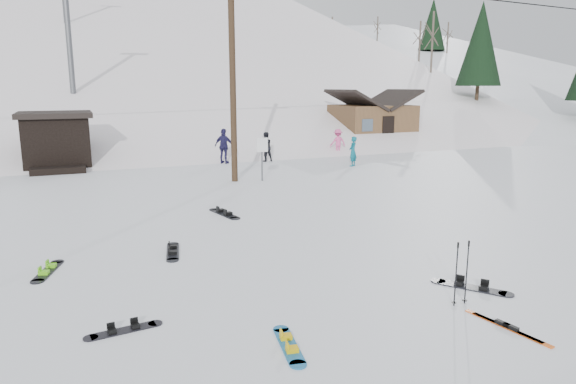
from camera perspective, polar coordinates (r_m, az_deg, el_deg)
name	(u,v)px	position (r m, az deg, el deg)	size (l,w,h in m)	color
ground	(366,330)	(8.95, 8.62, -14.93)	(200.00, 200.00, 0.00)	white
ski_slope	(119,224)	(63.97, -18.25, -3.37)	(60.00, 75.00, 45.00)	white
ridge_right	(412,197)	(72.36, 13.57, -0.58)	(34.00, 85.00, 36.00)	white
treeline_right	(443,121)	(63.38, 16.87, 7.60)	(20.00, 60.00, 10.00)	black
treeline_crest	(98,110)	(92.97, -20.36, 8.53)	(50.00, 6.00, 10.00)	black
utility_pole	(232,69)	(21.72, -6.19, 13.45)	(2.00, 0.26, 9.00)	#3A2819
trail_sign	(262,151)	(21.82, -2.90, 4.53)	(0.50, 0.09, 1.85)	#595B60
lift_hut	(57,140)	(27.86, -24.30, 5.26)	(3.40, 4.10, 2.75)	black
lift_tower_near	(68,24)	(36.99, -23.29, 16.79)	(2.20, 0.36, 8.00)	#595B60
cabin	(372,123)	(36.40, 9.31, 7.60)	(5.39, 4.40, 3.77)	brown
hero_snowboard	(289,345)	(8.36, 0.10, -16.63)	(0.44, 1.39, 0.10)	#1A6FAE
hero_skis	(507,327)	(9.64, 23.13, -13.61)	(0.37, 1.61, 0.08)	#C44E14
ski_poles	(461,273)	(10.07, 18.72, -8.47)	(0.34, 0.09, 1.23)	black
board_scatter_a	(124,330)	(9.23, -17.78, -14.38)	(1.28, 0.36, 0.09)	black
board_scatter_b	(173,251)	(12.95, -12.69, -6.43)	(0.53, 1.54, 0.11)	black
board_scatter_c	(48,271)	(12.53, -25.13, -7.91)	(0.64, 1.44, 0.10)	black
board_scatter_d	(471,287)	(11.13, 19.69, -9.90)	(1.08, 1.37, 0.11)	black
board_scatter_f	(224,213)	(16.41, -7.10, -2.36)	(0.63, 1.69, 0.12)	black
skier_teal	(353,151)	(26.16, 7.22, 4.49)	(0.55, 0.36, 1.50)	#0A5B6D
skier_dark	(266,147)	(27.66, -2.51, 5.04)	(0.76, 0.60, 1.57)	black
skier_pink	(338,142)	(30.57, 5.56, 5.57)	(0.97, 0.56, 1.50)	#DB4D8D
skier_navy	(224,146)	(27.04, -7.12, 5.08)	(1.07, 0.45, 1.83)	#201C46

